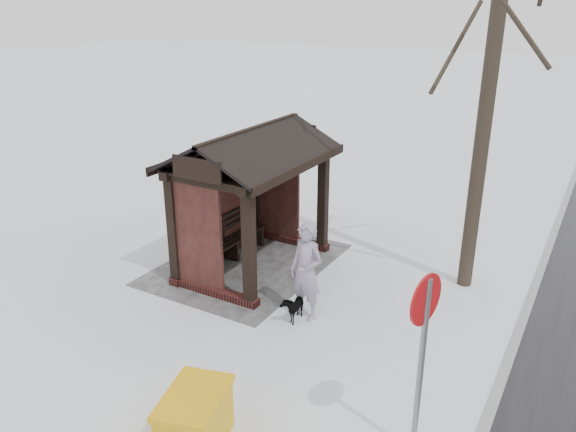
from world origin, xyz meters
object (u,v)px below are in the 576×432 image
(pedestrian, at_px, (306,271))
(dog, at_px, (293,306))
(bus_shelter, at_px, (246,171))
(grit_bin, at_px, (195,421))
(road_sign, at_px, (423,330))

(pedestrian, distance_m, dog, 0.71)
(bus_shelter, height_order, grit_bin, bus_shelter)
(pedestrian, relative_size, road_sign, 0.73)
(bus_shelter, height_order, road_sign, bus_shelter)
(pedestrian, bearing_deg, dog, -116.57)
(dog, height_order, grit_bin, grit_bin)
(bus_shelter, distance_m, road_sign, 6.06)
(pedestrian, bearing_deg, grit_bin, -73.69)
(pedestrian, height_order, dog, pedestrian)
(dog, xyz_separation_m, grit_bin, (3.39, 0.48, 0.16))
(road_sign, bearing_deg, bus_shelter, -112.42)
(dog, distance_m, grit_bin, 3.42)
(pedestrian, height_order, grit_bin, pedestrian)
(grit_bin, relative_size, road_sign, 0.48)
(bus_shelter, bearing_deg, grit_bin, 26.89)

